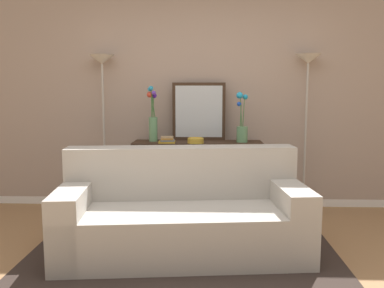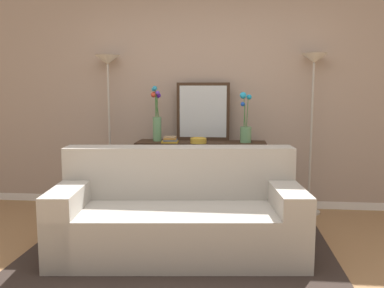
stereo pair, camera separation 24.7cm
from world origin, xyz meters
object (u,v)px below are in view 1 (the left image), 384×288
floor_lamp_left (103,89)px  floor_lamp_right (307,89)px  book_stack (167,140)px  fruit_bowl (196,140)px  couch (183,216)px  console_table (197,163)px  book_row_under_console (166,207)px  vase_tall_flowers (153,120)px  vase_short_flowers (242,126)px  wall_mirror (199,112)px

floor_lamp_left → floor_lamp_right: (2.30, 0.00, 0.00)m
floor_lamp_left → book_stack: 0.96m
fruit_bowl → book_stack: book_stack is taller
floor_lamp_right → couch: bearing=-136.2°
console_table → floor_lamp_left: 1.36m
book_row_under_console → vase_tall_flowers: bearing=167.9°
vase_short_flowers → fruit_bowl: (-0.51, -0.11, -0.14)m
book_stack → book_row_under_console: 0.80m
console_table → floor_lamp_right: 1.48m
console_table → fruit_bowl: size_ratio=8.11×
fruit_bowl → book_stack: size_ratio=0.97×
floor_lamp_left → book_stack: floor_lamp_left is taller
console_table → book_row_under_console: console_table is taller
couch → floor_lamp_right: bearing=43.8°
couch → console_table: (0.10, 1.14, 0.25)m
wall_mirror → book_row_under_console: bearing=-156.4°
book_row_under_console → fruit_bowl: bearing=-19.8°
vase_tall_flowers → fruit_bowl: bearing=-17.5°
book_stack → book_row_under_console: size_ratio=0.39×
floor_lamp_right → wall_mirror: bearing=178.3°
floor_lamp_right → vase_tall_flowers: size_ratio=2.88×
book_stack → floor_lamp_left: bearing=162.4°
floor_lamp_left → book_row_under_console: size_ratio=3.82×
console_table → book_stack: 0.44m
wall_mirror → book_stack: 0.53m
vase_short_flowers → book_stack: bearing=-172.5°
floor_lamp_right → vase_short_flowers: size_ratio=3.23×
floor_lamp_right → fruit_bowl: size_ratio=10.06×
vase_tall_flowers → book_stack: vase_tall_flowers is taller
console_table → fruit_bowl: (-0.01, -0.12, 0.27)m
wall_mirror → vase_tall_flowers: bearing=-165.9°
book_stack → fruit_bowl: bearing=-1.4°
wall_mirror → fruit_bowl: (-0.03, -0.28, -0.30)m
floor_lamp_right → console_table: bearing=-174.2°
fruit_bowl → wall_mirror: bearing=84.3°
vase_short_flowers → console_table: bearing=179.2°
couch → console_table: size_ratio=1.48×
vase_short_flowers → fruit_bowl: vase_short_flowers is taller
couch → vase_tall_flowers: 1.44m
floor_lamp_right → vase_tall_flowers: (-1.72, -0.09, -0.34)m
floor_lamp_left → couch: bearing=-52.1°
floor_lamp_left → floor_lamp_right: same height
couch → book_stack: bearing=102.7°
vase_short_flowers → book_stack: size_ratio=3.03×
fruit_bowl → couch: bearing=-94.6°
floor_lamp_right → wall_mirror: (-1.21, 0.04, -0.26)m
floor_lamp_left → fruit_bowl: bearing=-13.1°
floor_lamp_left → fruit_bowl: 1.22m
console_table → vase_short_flowers: size_ratio=2.60×
wall_mirror → console_table: bearing=-94.8°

